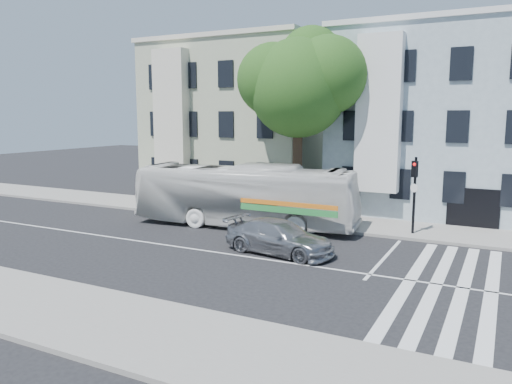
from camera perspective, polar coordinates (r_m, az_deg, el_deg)
The scene contains 10 objects.
ground at distance 22.07m, azimuth -3.84°, elevation -7.00°, with size 120.00×120.00×0.00m, color black.
sidewalk_far at distance 29.01m, azimuth 4.29°, elevation -3.02°, with size 80.00×4.00×0.15m, color gray.
sidewalk_near at distance 16.09m, azimuth -19.02°, elevation -13.30°, with size 80.00×4.00×0.15m, color gray.
building_left at distance 37.75m, azimuth -1.36°, elevation 8.02°, with size 12.00×10.00×11.00m, color #A3A78C.
building_right at distance 33.45m, azimuth 20.44°, elevation 7.38°, with size 12.00×10.00×11.00m, color #91A1AD.
street_tree at distance 29.12m, azimuth 5.15°, elevation 12.36°, with size 7.30×5.90×11.10m.
bus at distance 26.94m, azimuth -1.28°, elevation -0.41°, with size 12.18×2.85×3.39m, color silver.
sedan at distance 21.86m, azimuth 2.68°, elevation -5.17°, with size 5.02×2.04×1.46m, color #A4A5AA.
hedge at distance 29.04m, azimuth -3.64°, elevation -2.15°, with size 8.50×0.84×0.70m, color #2C581C, non-canonical shape.
traffic_signal at distance 25.72m, azimuth 17.65°, elevation 0.69°, with size 0.39×0.52×3.97m.
Camera 1 is at (10.94, -18.21, 5.99)m, focal length 35.00 mm.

